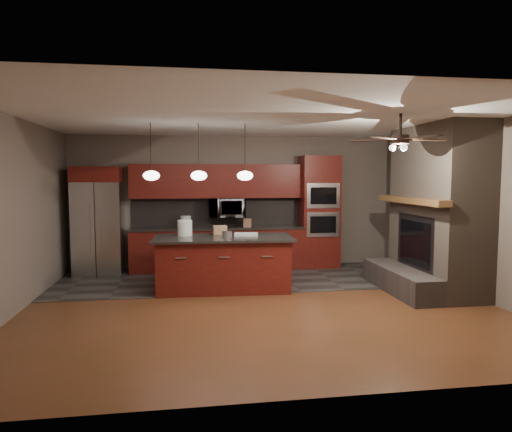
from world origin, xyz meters
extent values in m
plane|color=brown|center=(0.00, 0.00, 0.00)|extent=(7.00, 7.00, 0.00)
cube|color=white|center=(0.00, 0.00, 2.80)|extent=(7.00, 6.00, 0.02)
cube|color=#70645A|center=(0.00, 3.00, 1.40)|extent=(7.00, 0.02, 2.80)
cube|color=#70645A|center=(3.50, 0.00, 1.40)|extent=(0.02, 6.00, 2.80)
cube|color=#70645A|center=(-3.50, 0.00, 1.40)|extent=(0.02, 6.00, 2.80)
cube|color=#383633|center=(0.00, 1.80, 0.01)|extent=(7.00, 2.40, 0.01)
cube|color=brown|center=(3.10, 0.40, 1.40)|extent=(0.80, 2.00, 2.80)
cube|color=#4E4540|center=(2.45, 0.40, 0.20)|extent=(0.50, 2.00, 0.40)
cube|color=#2D2D30|center=(2.72, 0.40, 0.83)|extent=(0.05, 1.20, 0.95)
cube|color=black|center=(2.70, 0.40, 0.83)|extent=(0.02, 1.00, 0.75)
cube|color=brown|center=(2.60, 0.40, 1.55)|extent=(0.22, 2.10, 0.10)
cube|color=#5B1C10|center=(-0.48, 2.70, 0.43)|extent=(3.55, 0.60, 0.86)
cube|color=black|center=(-0.48, 2.70, 0.88)|extent=(3.59, 0.64, 0.04)
cube|color=black|center=(-0.48, 2.98, 1.20)|extent=(3.55, 0.03, 0.60)
cube|color=#5B1C10|center=(-0.48, 2.83, 1.85)|extent=(3.55, 0.35, 0.70)
cube|color=#5B1C10|center=(1.70, 2.70, 1.19)|extent=(0.80, 0.60, 2.38)
cube|color=silver|center=(1.70, 2.40, 0.95)|extent=(0.70, 0.03, 0.52)
cube|color=black|center=(1.70, 2.38, 0.95)|extent=(0.55, 0.02, 0.35)
cube|color=silver|center=(1.70, 2.40, 1.55)|extent=(0.70, 0.03, 0.52)
cube|color=black|center=(1.70, 2.38, 1.55)|extent=(0.55, 0.02, 0.35)
imported|color=silver|center=(-0.27, 2.75, 1.30)|extent=(0.73, 0.41, 0.50)
cube|color=silver|center=(-2.84, 2.62, 0.92)|extent=(0.92, 0.72, 1.84)
cube|color=#2D2D30|center=(-2.84, 2.26, 0.92)|extent=(0.02, 0.02, 1.82)
cube|color=silver|center=(-2.94, 2.25, 0.97)|extent=(0.03, 0.03, 0.92)
cube|color=silver|center=(-2.74, 2.25, 0.97)|extent=(0.03, 0.03, 0.92)
cube|color=#5B1C10|center=(-2.84, 2.62, 1.99)|extent=(0.92, 0.72, 0.30)
cube|color=#5B1C10|center=(-0.49, 0.99, 0.44)|extent=(2.25, 1.03, 0.88)
cube|color=black|center=(-0.49, 0.99, 0.90)|extent=(2.41, 1.19, 0.04)
cylinder|color=white|center=(-1.14, 1.23, 1.05)|extent=(0.30, 0.30, 0.27)
cylinder|color=#B8B9BE|center=(-0.44, 0.86, 0.97)|extent=(0.21, 0.21, 0.11)
cube|color=silver|center=(-0.08, 1.11, 0.94)|extent=(0.45, 0.35, 0.04)
cube|color=#AB7B58|center=(-0.52, 1.36, 0.99)|extent=(0.25, 0.19, 0.15)
cylinder|color=silver|center=(-1.12, 2.70, 1.02)|extent=(0.24, 0.24, 0.24)
cube|color=#A37154|center=(0.15, 2.65, 0.99)|extent=(0.19, 0.16, 0.17)
cylinder|color=black|center=(-1.65, 0.70, 2.41)|extent=(0.01, 0.01, 0.78)
ellipsoid|color=white|center=(-1.65, 0.70, 1.96)|extent=(0.26, 0.26, 0.16)
cylinder|color=black|center=(-0.90, 0.70, 2.41)|extent=(0.01, 0.01, 0.78)
ellipsoid|color=white|center=(-0.90, 0.70, 1.96)|extent=(0.26, 0.26, 0.16)
cylinder|color=black|center=(-0.15, 0.70, 2.41)|extent=(0.01, 0.01, 0.78)
ellipsoid|color=white|center=(-0.15, 0.70, 1.96)|extent=(0.26, 0.26, 0.16)
cylinder|color=black|center=(1.80, -0.80, 2.65)|extent=(0.04, 0.04, 0.30)
cylinder|color=black|center=(1.80, -0.80, 2.45)|extent=(0.24, 0.24, 0.12)
cube|color=black|center=(2.18, -0.80, 2.45)|extent=(0.60, 0.12, 0.01)
cube|color=black|center=(1.92, -0.44, 2.45)|extent=(0.30, 0.61, 0.01)
cube|color=black|center=(1.49, -0.58, 2.45)|extent=(0.56, 0.45, 0.01)
cube|color=black|center=(1.49, -1.02, 2.45)|extent=(0.56, 0.45, 0.01)
cube|color=black|center=(1.92, -1.16, 2.45)|extent=(0.30, 0.61, 0.01)
camera|label=1|loc=(-1.09, -6.73, 1.94)|focal=32.00mm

